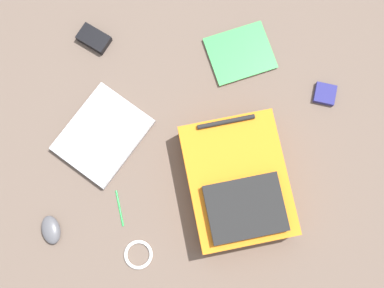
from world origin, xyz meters
TOP-DOWN VIEW (x-y plane):
  - ground_plane at (0.00, 0.00)m, footprint 3.49×3.49m
  - backpack at (0.11, 0.18)m, footprint 0.55×0.51m
  - laptop at (0.07, -0.35)m, footprint 0.38×0.35m
  - book_manual at (-0.38, 0.06)m, footprint 0.30×0.31m
  - computer_mouse at (0.45, -0.42)m, footprint 0.12×0.11m
  - cable_coil at (0.45, -0.09)m, footprint 0.10×0.10m
  - power_brick at (-0.28, -0.50)m, footprint 0.10×0.13m
  - pen_black at (0.31, -0.21)m, footprint 0.12×0.07m
  - earbud_pouch at (-0.31, 0.41)m, footprint 0.08×0.08m

SIDE VIEW (x-z plane):
  - ground_plane at x=0.00m, z-range 0.00..0.00m
  - pen_black at x=0.31m, z-range 0.00..0.01m
  - cable_coil at x=0.45m, z-range 0.00..0.01m
  - book_manual at x=-0.38m, z-range 0.00..0.01m
  - earbud_pouch at x=-0.31m, z-range 0.00..0.02m
  - laptop at x=0.07m, z-range 0.00..0.03m
  - power_brick at x=-0.28m, z-range 0.00..0.03m
  - computer_mouse at x=0.45m, z-range 0.00..0.04m
  - backpack at x=0.11m, z-range -0.01..0.15m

